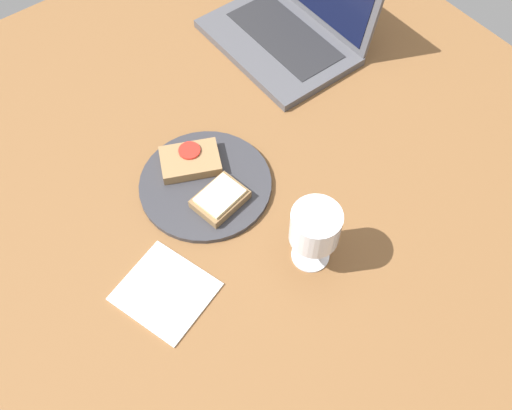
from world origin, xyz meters
The scene contains 7 objects.
wooden_table centered at (0.00, 0.00, 1.50)cm, with size 140.00×140.00×3.00cm, color brown.
plate centered at (-1.22, -7.55, 3.56)cm, with size 25.30×25.30×1.13cm, color #333338.
sandwich_with_cheese centered at (4.08, -7.83, 5.29)cm, with size 8.59×10.53×2.46cm.
sandwich_with_tomato centered at (-6.58, -7.25, 5.25)cm, with size 11.90×13.53×2.58cm.
wine_glass centered at (22.44, -1.40, 12.53)cm, with size 8.45×8.45×13.66cm.
laptop centered at (-23.17, 31.18, 6.71)cm, with size 33.49×26.00×20.11cm.
napkin centered at (12.62, -25.63, 3.20)cm, with size 14.84×13.65×0.40cm, color white.
Camera 1 is at (53.36, -37.42, 93.50)cm, focal length 40.00 mm.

